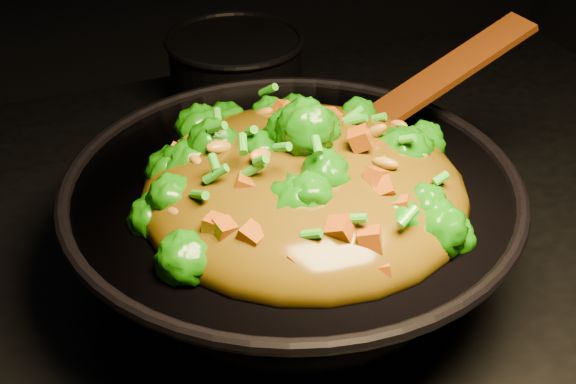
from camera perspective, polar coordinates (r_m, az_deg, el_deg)
name	(u,v)px	position (r m, az deg, el deg)	size (l,w,h in m)	color
wok	(292,235)	(0.82, 0.26, -3.07)	(0.44, 0.44, 0.12)	black
stir_fry	(305,151)	(0.74, 1.21, 2.97)	(0.31, 0.31, 0.11)	#186E07
spatula	(422,89)	(0.87, 9.50, 7.21)	(0.28, 0.04, 0.01)	#3B0D04
back_pot	(236,71)	(1.17, -3.70, 8.56)	(0.19, 0.19, 0.11)	black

